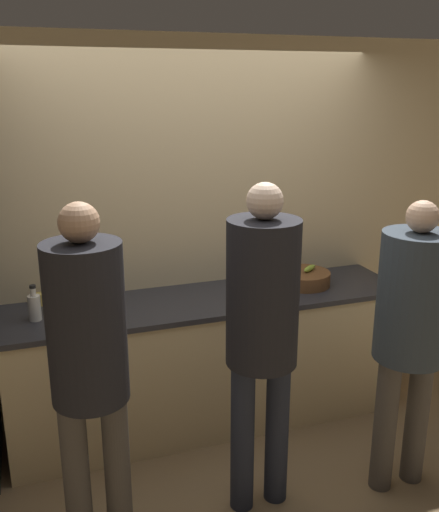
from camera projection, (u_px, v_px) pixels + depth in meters
name	position (u px, v px, depth m)	size (l,w,h in m)	color
ground_plane	(227.00, 448.00, 3.73)	(14.00, 14.00, 0.00)	#8C704C
wall_back	(194.00, 230.00, 3.99)	(5.20, 0.06, 2.60)	#D6BC8C
counter	(209.00, 359.00, 3.94)	(2.69, 0.69, 0.92)	beige
person_left	(89.00, 355.00, 2.62)	(0.36, 0.36, 1.81)	#4C4742
person_center	(263.00, 320.00, 2.94)	(0.38, 0.38, 1.83)	#232838
person_right	(412.00, 319.00, 3.12)	(0.40, 0.40, 1.71)	#4C4742
fruit_bowl	(303.00, 278.00, 4.03)	(0.38, 0.38, 0.14)	brown
utensil_crock	(76.00, 290.00, 3.74)	(0.12, 0.12, 0.27)	silver
bottle_clear	(34.00, 306.00, 3.41)	(0.07, 0.07, 0.22)	silver
cup_yellow	(41.00, 299.00, 3.66)	(0.07, 0.07, 0.08)	gold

